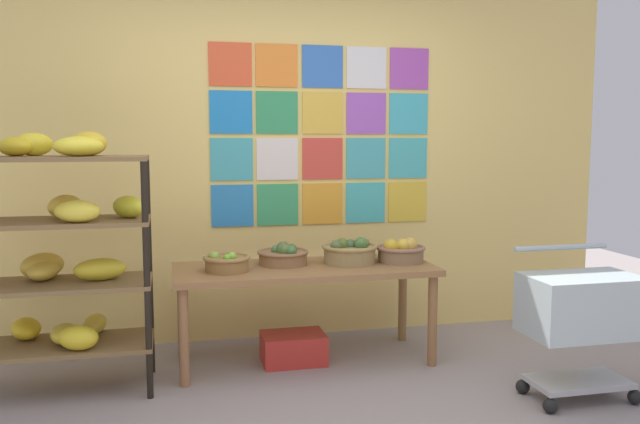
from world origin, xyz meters
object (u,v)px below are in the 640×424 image
Objects in this scene: fruit_basket_left at (227,262)px; fruit_basket_right at (283,255)px; fruit_basket_back_left at (350,252)px; produce_crate_under_table at (294,348)px; fruit_basket_centre at (401,251)px; display_table at (304,277)px; shopping_cart at (581,311)px; banana_shelf_unit at (66,248)px.

fruit_basket_right is at bearing 19.60° from fruit_basket_left.
fruit_basket_back_left is 0.73m from produce_crate_under_table.
display_table is at bearing -178.71° from fruit_basket_centre.
produce_crate_under_table is (0.42, 0.02, -0.59)m from fruit_basket_left.
display_table is 0.47m from produce_crate_under_table.
fruit_basket_back_left is 1.25× the size of fruit_basket_left.
fruit_basket_right is at bearing 110.92° from produce_crate_under_table.
fruit_basket_centre reaches higher than fruit_basket_left.
fruit_basket_centre reaches higher than display_table.
fruit_basket_left is at bearing 139.54° from shopping_cart.
banana_shelf_unit is 1.45m from display_table.
display_table is 0.68m from fruit_basket_centre.
banana_shelf_unit is at bearing -172.65° from fruit_basket_back_left.
banana_shelf_unit is 0.94m from fruit_basket_left.
fruit_basket_centre is at bearing -5.81° from fruit_basket_right.
produce_crate_under_table is (-0.08, -0.02, -0.46)m from display_table.
produce_crate_under_table is at bearing -171.01° from fruit_basket_back_left.
banana_shelf_unit is at bearing -171.20° from fruit_basket_left.
banana_shelf_unit is 4.54× the size of fruit_basket_centre.
fruit_basket_left is 0.73× the size of produce_crate_under_table.
banana_shelf_unit reaches higher than fruit_basket_back_left.
fruit_basket_back_left is 0.35m from fruit_basket_centre.
banana_shelf_unit is at bearing 150.18° from shopping_cart.
fruit_basket_right reaches higher than fruit_basket_left.
fruit_basket_centre is 1.21m from shopping_cart.
banana_shelf_unit is 1.75m from fruit_basket_back_left.
fruit_basket_right is 0.40m from fruit_basket_left.
shopping_cart is at bearing -43.80° from fruit_basket_back_left.
fruit_basket_centre is 0.95m from produce_crate_under_table.
banana_shelf_unit is 1.78× the size of shopping_cart.
fruit_basket_right is 0.61m from produce_crate_under_table.
banana_shelf_unit is 2.09m from fruit_basket_centre.
banana_shelf_unit is at bearing -167.93° from fruit_basket_right.
fruit_basket_back_left is at bearing 175.63° from fruit_basket_centre.
fruit_basket_left is 2.08m from shopping_cart.
fruit_basket_back_left is at bearing -6.96° from fruit_basket_right.
fruit_basket_centre is 0.81× the size of produce_crate_under_table.
fruit_basket_back_left is 0.82m from fruit_basket_left.
fruit_basket_right is 0.79m from fruit_basket_centre.
fruit_basket_back_left is at bearing 7.47° from display_table.
shopping_cart is (1.36, -0.96, -0.06)m from display_table.
banana_shelf_unit reaches higher than produce_crate_under_table.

